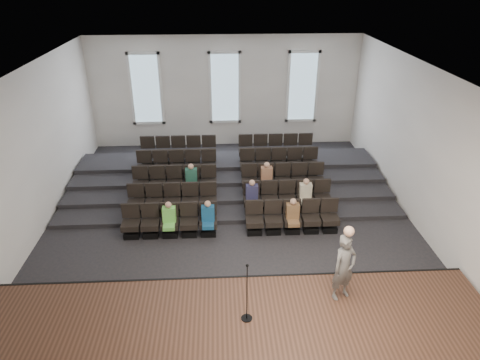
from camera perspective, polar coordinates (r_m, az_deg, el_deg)
name	(u,v)px	position (r m, az deg, el deg)	size (l,w,h in m)	color
ground	(231,223)	(14.21, -1.22, -5.77)	(14.00, 14.00, 0.00)	black
ceiling	(229,71)	(12.26, -1.46, 14.37)	(12.00, 14.00, 0.02)	white
wall_back	(225,92)	(19.67, -2.02, 11.63)	(12.00, 0.04, 5.00)	white
wall_front	(245,329)	(7.15, 0.64, -19.30)	(12.00, 0.04, 5.00)	white
wall_left	(28,158)	(14.21, -26.41, 2.65)	(0.04, 14.00, 5.00)	white
wall_right	(423,150)	(14.50, 23.25, 3.75)	(0.04, 14.00, 5.00)	white
stage	(239,338)	(10.10, -0.17, -20.30)	(11.80, 3.60, 0.50)	#4F3122
stage_lip	(235,285)	(11.38, -0.64, -13.76)	(11.80, 0.06, 0.52)	black
risers	(228,176)	(16.88, -1.60, 0.60)	(11.80, 4.80, 0.60)	black
seating_rows	(229,184)	(15.20, -1.45, -0.48)	(6.80, 4.70, 1.67)	black
windows	(225,88)	(19.56, -2.02, 12.15)	(8.44, 0.10, 3.24)	white
audience	(241,197)	(14.06, 0.17, -2.29)	(4.85, 2.64, 1.10)	#6ED053
speaker	(344,267)	(10.42, 13.71, -11.26)	(0.62, 0.41, 1.71)	#5D5B58
mic_stand	(247,303)	(9.84, 0.92, -16.10)	(0.26, 0.26, 1.53)	black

